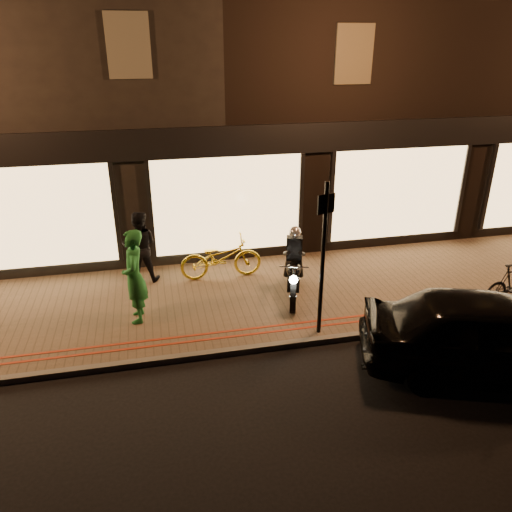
# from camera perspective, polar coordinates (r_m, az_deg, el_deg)

# --- Properties ---
(ground) EXTENTS (90.00, 90.00, 0.00)m
(ground) POSITION_cam_1_polar(r_m,az_deg,el_deg) (9.45, 0.95, -10.89)
(ground) COLOR black
(ground) RESTS_ON ground
(sidewalk) EXTENTS (50.00, 4.00, 0.12)m
(sidewalk) POSITION_cam_1_polar(r_m,az_deg,el_deg) (11.08, -1.42, -4.86)
(sidewalk) COLOR brown
(sidewalk) RESTS_ON ground
(kerb_stone) EXTENTS (50.00, 0.14, 0.12)m
(kerb_stone) POSITION_cam_1_polar(r_m,az_deg,el_deg) (9.46, 0.89, -10.42)
(kerb_stone) COLOR #59544C
(kerb_stone) RESTS_ON ground
(red_kerb_lines) EXTENTS (50.00, 0.26, 0.01)m
(red_kerb_lines) POSITION_cam_1_polar(r_m,az_deg,el_deg) (9.83, 0.22, -8.52)
(red_kerb_lines) COLOR maroon
(red_kerb_lines) RESTS_ON sidewalk
(building_row) EXTENTS (48.00, 10.11, 8.50)m
(building_row) POSITION_cam_1_polar(r_m,az_deg,el_deg) (16.68, -6.47, 19.82)
(building_row) COLOR black
(building_row) RESTS_ON ground
(motorcycle) EXTENTS (0.81, 1.89, 1.59)m
(motorcycle) POSITION_cam_1_polar(r_m,az_deg,el_deg) (10.82, 4.33, -1.66)
(motorcycle) COLOR black
(motorcycle) RESTS_ON sidewalk
(sign_post) EXTENTS (0.34, 0.13, 3.00)m
(sign_post) POSITION_cam_1_polar(r_m,az_deg,el_deg) (9.10, 7.69, 0.39)
(sign_post) COLOR black
(sign_post) RESTS_ON sidewalk
(bicycle_gold) EXTENTS (1.91, 0.67, 1.00)m
(bicycle_gold) POSITION_cam_1_polar(r_m,az_deg,el_deg) (11.71, -4.03, -0.20)
(bicycle_gold) COLOR gold
(bicycle_gold) RESTS_ON sidewalk
(person_green) EXTENTS (0.46, 0.70, 1.92)m
(person_green) POSITION_cam_1_polar(r_m,az_deg,el_deg) (10.03, -13.73, -2.29)
(person_green) COLOR #1C692B
(person_green) RESTS_ON sidewalk
(person_dark) EXTENTS (0.90, 0.74, 1.68)m
(person_dark) POSITION_cam_1_polar(r_m,az_deg,el_deg) (11.74, -13.15, 1.05)
(person_dark) COLOR black
(person_dark) RESTS_ON sidewalk
(parked_car) EXTENTS (4.70, 3.07, 1.49)m
(parked_car) POSITION_cam_1_polar(r_m,az_deg,el_deg) (9.45, 25.42, -8.15)
(parked_car) COLOR black
(parked_car) RESTS_ON ground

